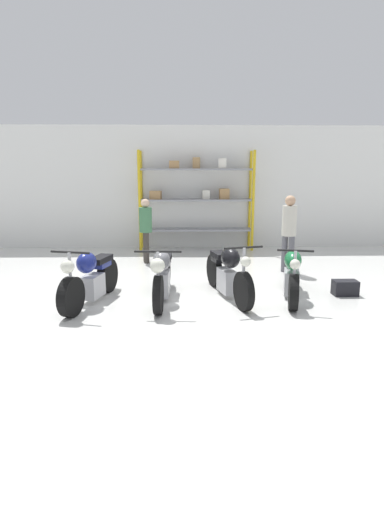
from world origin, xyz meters
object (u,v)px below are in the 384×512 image
(person_browsing, at_px, (289,227))
(toolbox, at_px, (345,288))
(motorcycle_grey, at_px, (162,275))
(motorcycle_black, at_px, (228,272))
(motorcycle_blue, at_px, (91,278))
(shelving_rack, at_px, (197,195))
(person_near_rack, at_px, (146,226))
(motorcycle_green, at_px, (292,274))

(person_browsing, bearing_deg, toolbox, 67.30)
(motorcycle_grey, xyz_separation_m, person_browsing, (2.75, 1.98, 0.57))
(motorcycle_black, bearing_deg, motorcycle_blue, -97.73)
(shelving_rack, bearing_deg, person_near_rack, -126.35)
(motorcycle_blue, distance_m, person_near_rack, 3.33)
(person_browsing, bearing_deg, motorcycle_blue, -14.06)
(motorcycle_blue, xyz_separation_m, motorcycle_black, (2.41, 0.27, 0.03))
(motorcycle_grey, distance_m, person_browsing, 3.44)
(motorcycle_blue, bearing_deg, shelving_rack, 172.09)
(motorcycle_black, relative_size, motorcycle_green, 1.05)
(motorcycle_green, xyz_separation_m, toolbox, (1.03, 0.10, -0.29))
(motorcycle_grey, bearing_deg, shelving_rack, 173.72)
(person_near_rack, bearing_deg, motorcycle_blue, 66.33)
(motorcycle_grey, bearing_deg, motorcycle_green, 95.51)
(motorcycle_blue, xyz_separation_m, motorcycle_grey, (1.23, 0.13, 0.01))
(person_near_rack, bearing_deg, person_browsing, 149.51)
(toolbox, bearing_deg, person_near_rack, 143.66)
(shelving_rack, height_order, motorcycle_blue, shelving_rack)
(person_browsing, bearing_deg, person_near_rack, -60.61)
(motorcycle_blue, relative_size, motorcycle_green, 0.99)
(toolbox, bearing_deg, motorcycle_green, -174.67)
(shelving_rack, distance_m, motorcycle_blue, 5.55)
(motorcycle_blue, bearing_deg, motorcycle_black, 110.21)
(motorcycle_green, bearing_deg, person_near_rack, -123.19)
(motorcycle_blue, bearing_deg, person_browsing, 131.77)
(shelving_rack, distance_m, person_near_rack, 2.35)
(shelving_rack, relative_size, person_near_rack, 2.08)
(motorcycle_grey, relative_size, person_browsing, 1.21)
(motorcycle_green, relative_size, person_browsing, 1.16)
(motorcycle_grey, bearing_deg, toolbox, 96.31)
(motorcycle_blue, height_order, person_near_rack, person_near_rack)
(person_near_rack, bearing_deg, motorcycle_black, 108.49)
(person_near_rack, relative_size, toolbox, 3.64)
(motorcycle_black, height_order, person_browsing, person_browsing)
(shelving_rack, bearing_deg, person_browsing, -56.22)
(motorcycle_green, bearing_deg, toolbox, 108.06)
(person_near_rack, bearing_deg, motorcycle_grey, 88.37)
(motorcycle_grey, relative_size, toolbox, 4.78)
(motorcycle_blue, relative_size, person_browsing, 1.14)
(shelving_rack, distance_m, motorcycle_green, 5.18)
(motorcycle_grey, bearing_deg, motorcycle_blue, -81.31)
(shelving_rack, relative_size, motorcycle_blue, 1.68)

